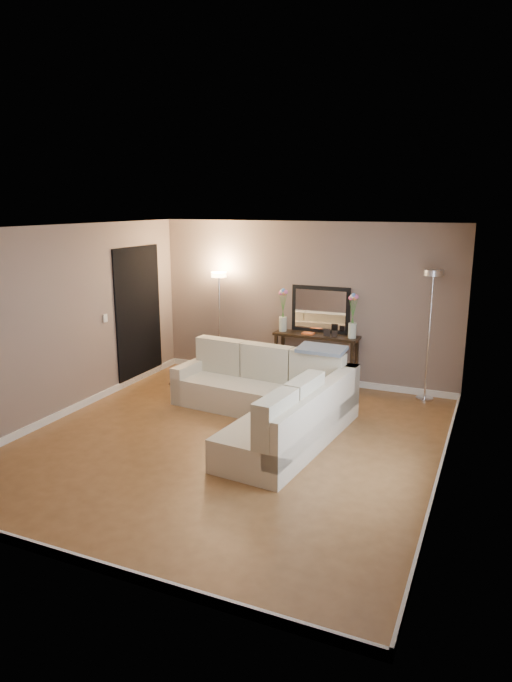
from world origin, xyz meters
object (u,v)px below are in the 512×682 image
at_px(sectional_sofa, 271,400).
at_px(floor_lamp_lit, 219,303).
at_px(floor_lamp_unlit, 431,309).
at_px(console_table, 311,356).

relative_size(sectional_sofa, floor_lamp_lit, 1.53).
bearing_deg(floor_lamp_lit, floor_lamp_unlit, 0.62).
height_order(sectional_sofa, console_table, sectional_sofa).
bearing_deg(floor_lamp_lit, sectional_sofa, -46.88).
distance_m(console_table, floor_lamp_lit, 1.78).
bearing_deg(console_table, sectional_sofa, -88.58).
xyz_separation_m(sectional_sofa, floor_lamp_unlit, (1.77, 1.81, 1.04)).
bearing_deg(floor_lamp_unlit, sectional_sofa, -134.36).
distance_m(floor_lamp_lit, floor_lamp_unlit, 3.42).
relative_size(console_table, floor_lamp_unlit, 0.71).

